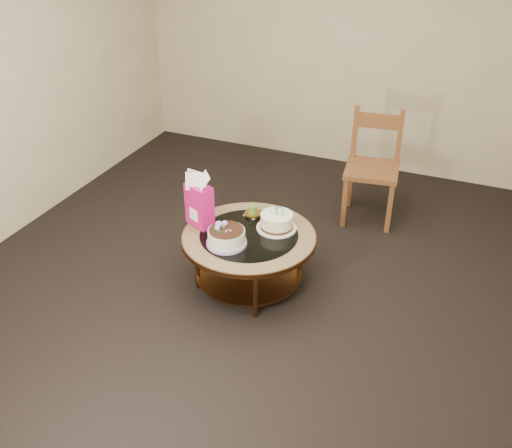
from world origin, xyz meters
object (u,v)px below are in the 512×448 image
at_px(coffee_table, 249,243).
at_px(decorated_cake, 226,238).
at_px(dining_chair, 373,167).
at_px(gift_bag, 199,200).
at_px(cream_cake, 277,222).

height_order(coffee_table, decorated_cake, decorated_cake).
distance_m(decorated_cake, dining_chair, 1.74).
bearing_deg(decorated_cake, gift_bag, 150.09).
xyz_separation_m(coffee_table, cream_cake, (0.16, 0.16, 0.14)).
xyz_separation_m(cream_cake, gift_bag, (-0.56, -0.17, 0.15)).
relative_size(coffee_table, dining_chair, 1.01).
bearing_deg(gift_bag, coffee_table, 26.72).
distance_m(coffee_table, gift_bag, 0.50).
bearing_deg(gift_bag, cream_cake, 41.67).
bearing_deg(dining_chair, decorated_cake, -121.48).
bearing_deg(coffee_table, decorated_cake, -116.96).
distance_m(decorated_cake, gift_bag, 0.38).
height_order(cream_cake, gift_bag, gift_bag).
relative_size(coffee_table, gift_bag, 2.35).
bearing_deg(cream_cake, decorated_cake, -122.32).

